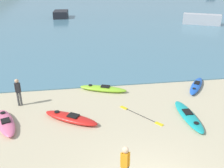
# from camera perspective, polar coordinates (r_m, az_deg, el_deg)

# --- Properties ---
(bay_water) EXTENTS (160.00, 70.00, 0.06)m
(bay_water) POSITION_cam_1_polar(r_m,az_deg,el_deg) (50.88, -6.30, 15.97)
(bay_water) COLOR teal
(bay_water) RESTS_ON ground_plane
(kayak_on_sand_0) EXTENTS (2.94, 2.27, 0.37)m
(kayak_on_sand_0) POSITION_cam_1_polar(r_m,az_deg,el_deg) (13.44, -8.94, -7.30)
(kayak_on_sand_0) COLOR red
(kayak_on_sand_0) RESTS_ON ground_plane
(kayak_on_sand_1) EXTENTS (2.17, 2.72, 0.33)m
(kayak_on_sand_1) POSITION_cam_1_polar(r_m,az_deg,el_deg) (17.64, 17.87, -0.36)
(kayak_on_sand_1) COLOR blue
(kayak_on_sand_1) RESTS_ON ground_plane
(kayak_on_sand_2) EXTENTS (3.03, 1.70, 0.36)m
(kayak_on_sand_2) POSITION_cam_1_polar(r_m,az_deg,el_deg) (16.36, -1.97, -1.01)
(kayak_on_sand_2) COLOR #8CCC2D
(kayak_on_sand_2) RESTS_ON ground_plane
(kayak_on_sand_3) EXTENTS (0.75, 3.22, 0.29)m
(kayak_on_sand_3) POSITION_cam_1_polar(r_m,az_deg,el_deg) (14.08, 16.30, -6.65)
(kayak_on_sand_3) COLOR teal
(kayak_on_sand_3) RESTS_ON ground_plane
(kayak_on_sand_4) EXTENTS (1.64, 2.81, 0.39)m
(kayak_on_sand_4) POSITION_cam_1_polar(r_m,az_deg,el_deg) (13.89, -22.14, -7.79)
(kayak_on_sand_4) COLOR #E5668C
(kayak_on_sand_4) RESTS_ON ground_plane
(person_near_foreground) EXTENTS (0.34, 0.29, 1.67)m
(person_near_foreground) POSITION_cam_1_polar(r_m,az_deg,el_deg) (9.34, 2.86, -17.04)
(person_near_foreground) COLOR #4C4C4C
(person_near_foreground) RESTS_ON ground_plane
(person_near_waterline) EXTENTS (0.33, 0.25, 1.61)m
(person_near_waterline) POSITION_cam_1_polar(r_m,az_deg,el_deg) (15.22, -19.76, -1.36)
(person_near_waterline) COLOR #4C4C4C
(person_near_waterline) RESTS_ON ground_plane
(moored_boat_2) EXTENTS (4.89, 3.36, 1.36)m
(moored_boat_2) POSITION_cam_1_polar(r_m,az_deg,el_deg) (37.94, 18.95, 13.19)
(moored_boat_2) COLOR #B2B2B7
(moored_boat_2) RESTS_ON bay_water
(moored_boat_3) EXTENTS (2.25, 3.19, 1.03)m
(moored_boat_3) POSITION_cam_1_polar(r_m,az_deg,el_deg) (41.78, -11.07, 14.68)
(moored_boat_3) COLOR black
(moored_boat_3) RESTS_ON bay_water
(loose_paddle) EXTENTS (1.82, 2.33, 0.03)m
(loose_paddle) POSITION_cam_1_polar(r_m,az_deg,el_deg) (13.86, 6.23, -6.80)
(loose_paddle) COLOR black
(loose_paddle) RESTS_ON ground_plane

